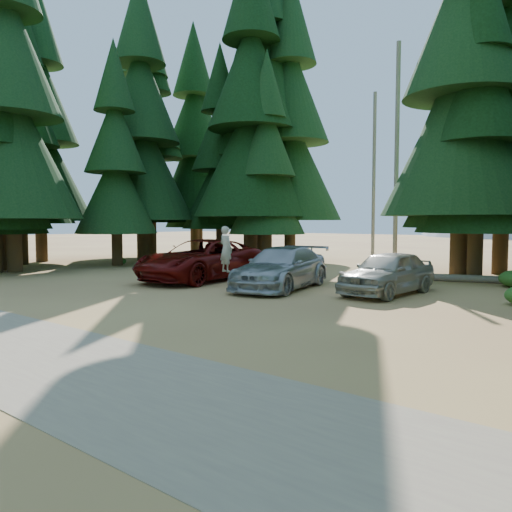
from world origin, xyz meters
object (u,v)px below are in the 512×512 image
object	(u,v)px
silver_minivan_right	(388,272)
log_right	(451,278)
frisbee_player	(226,249)
red_pickup	(201,260)
log_left	(260,267)
log_mid	(353,277)
silver_minivan_center	(281,268)

from	to	relation	value
silver_minivan_right	log_right	bearing A→B (deg)	87.65
silver_minivan_right	frisbee_player	xyz separation A→B (m)	(-5.99, -1.76, 0.69)
red_pickup	log_left	distance (m)	5.17
red_pickup	log_left	world-z (taller)	red_pickup
silver_minivan_right	frisbee_player	distance (m)	6.28
silver_minivan_right	log_mid	world-z (taller)	silver_minivan_right
red_pickup	silver_minivan_right	size ratio (longest dim) A/B	1.42
silver_minivan_center	log_mid	world-z (taller)	silver_minivan_center
silver_minivan_right	frisbee_player	size ratio (longest dim) A/B	2.48
log_right	log_left	bearing A→B (deg)	170.90
silver_minivan_right	silver_minivan_center	bearing A→B (deg)	-159.68
silver_minivan_right	log_mid	distance (m)	4.18
frisbee_player	log_mid	xyz separation A→B (m)	(3.13, 4.74, -1.33)
silver_minivan_center	log_left	distance (m)	7.15
frisbee_player	log_left	distance (m)	6.51
log_mid	log_right	distance (m)	4.11
log_mid	log_right	world-z (taller)	log_right
silver_minivan_right	frisbee_player	bearing A→B (deg)	-159.44
silver_minivan_right	log_mid	size ratio (longest dim) A/B	1.49
log_mid	log_left	bearing A→B (deg)	-148.20
silver_minivan_center	silver_minivan_right	bearing A→B (deg)	5.70
red_pickup	frisbee_player	bearing A→B (deg)	-22.21
red_pickup	silver_minivan_center	world-z (taller)	red_pickup
silver_minivan_center	log_left	bearing A→B (deg)	124.18
frisbee_player	log_mid	distance (m)	5.84
red_pickup	log_mid	bearing A→B (deg)	34.50
silver_minivan_center	log_mid	xyz separation A→B (m)	(0.92, 4.08, -0.66)
log_left	log_mid	bearing A→B (deg)	-1.10
silver_minivan_center	frisbee_player	bearing A→B (deg)	-173.65
silver_minivan_right	log_right	size ratio (longest dim) A/B	0.93
red_pickup	log_right	bearing A→B (deg)	32.38
silver_minivan_center	frisbee_player	xyz separation A→B (m)	(-2.21, -0.67, 0.67)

